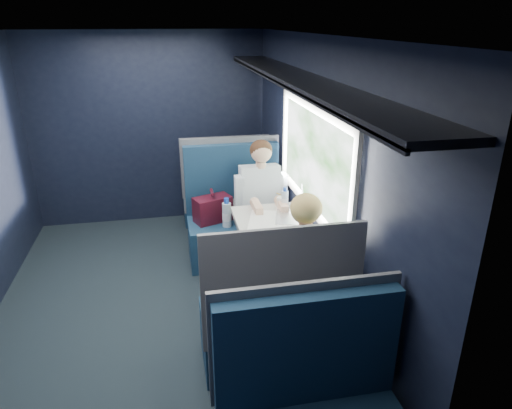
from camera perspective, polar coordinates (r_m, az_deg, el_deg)
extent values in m
cube|color=black|center=(4.25, -12.29, -12.91)|extent=(2.80, 4.20, 0.01)
cube|color=black|center=(3.92, 7.92, 3.30)|extent=(0.10, 4.20, 2.30)
cube|color=black|center=(5.79, -13.17, 9.09)|extent=(2.80, 0.10, 2.30)
cube|color=black|center=(1.85, -15.56, -21.43)|extent=(2.80, 0.10, 2.30)
cube|color=silver|center=(3.51, -15.60, 20.54)|extent=(2.80, 4.20, 0.10)
cube|color=beige|center=(3.75, 7.34, 11.87)|extent=(0.03, 1.84, 0.07)
cube|color=beige|center=(3.99, 6.75, -0.23)|extent=(0.03, 1.84, 0.07)
cube|color=beige|center=(3.06, 12.09, 0.94)|extent=(0.03, 0.07, 0.78)
cube|color=beige|center=(4.67, 3.68, 8.70)|extent=(0.03, 0.07, 0.78)
cube|color=black|center=(3.67, 5.09, 15.45)|extent=(0.36, 4.10, 0.04)
cube|color=black|center=(3.63, 2.41, 15.12)|extent=(0.02, 4.10, 0.03)
cube|color=red|center=(3.73, 7.51, 14.06)|extent=(0.01, 0.10, 0.12)
cylinder|color=#54565E|center=(4.11, -0.28, -7.78)|extent=(0.08, 0.08, 0.70)
cube|color=silver|center=(3.98, 2.26, -2.90)|extent=(0.62, 1.00, 0.04)
cube|color=#0D233C|center=(4.85, -2.39, -4.57)|extent=(1.00, 0.50, 0.45)
cube|color=#0D233C|center=(4.89, -3.05, 3.29)|extent=(1.00, 0.10, 0.75)
cube|color=#54565E|center=(4.93, -3.15, 3.77)|extent=(1.04, 0.03, 0.82)
cube|color=#54565E|center=(4.66, -2.36, -1.27)|extent=(0.06, 0.40, 0.20)
cube|color=#470F1E|center=(4.73, -5.45, -0.57)|extent=(0.42, 0.32, 0.26)
cylinder|color=#470F1E|center=(4.66, -5.53, 1.55)|extent=(0.08, 0.16, 0.03)
cylinder|color=silver|center=(4.60, -3.67, -1.29)|extent=(0.09, 0.09, 0.25)
cylinder|color=#1741B1|center=(4.54, -3.72, 0.47)|extent=(0.05, 0.05, 0.05)
cube|color=#0D233C|center=(3.54, 1.73, -15.78)|extent=(1.00, 0.50, 0.45)
cube|color=#0D233C|center=(2.96, 3.18, -10.10)|extent=(1.00, 0.10, 0.75)
cube|color=#54565E|center=(2.90, 3.46, -10.25)|extent=(1.04, 0.03, 0.82)
cube|color=#54565E|center=(3.40, 1.61, -10.94)|extent=(0.06, 0.40, 0.20)
cube|color=#0D233C|center=(5.84, -4.09, 0.21)|extent=(1.00, 0.40, 0.45)
cube|color=#0D233C|center=(5.43, -3.91, 4.72)|extent=(1.00, 0.10, 0.66)
cube|color=#54565E|center=(5.37, -3.84, 4.75)|extent=(1.04, 0.03, 0.72)
cube|color=#0D233C|center=(2.55, 6.40, -17.52)|extent=(1.00, 0.10, 0.66)
cube|color=#54565E|center=(2.58, 6.04, -16.42)|extent=(1.04, 0.03, 0.72)
cube|color=black|center=(4.63, 0.88, -1.70)|extent=(0.36, 0.44, 0.16)
cube|color=black|center=(4.59, 1.38, -6.17)|extent=(0.32, 0.12, 0.45)
cube|color=silver|center=(4.68, 0.49, 1.88)|extent=(0.40, 0.29, 0.53)
cylinder|color=#D8A88C|center=(4.56, 0.60, 5.01)|extent=(0.10, 0.10, 0.06)
sphere|color=#D8A88C|center=(4.50, 0.66, 6.58)|extent=(0.21, 0.21, 0.21)
sphere|color=#382114|center=(4.51, 0.62, 6.82)|extent=(0.22, 0.22, 0.22)
cube|color=silver|center=(4.61, -2.09, 1.52)|extent=(0.09, 0.12, 0.34)
cube|color=silver|center=(4.69, 3.22, 1.89)|extent=(0.09, 0.12, 0.34)
cube|color=black|center=(3.53, 5.29, -9.96)|extent=(0.36, 0.44, 0.16)
cube|color=black|center=(3.86, 4.29, -12.25)|extent=(0.32, 0.12, 0.45)
cube|color=black|center=(3.28, 6.23, -7.70)|extent=(0.40, 0.29, 0.53)
cylinder|color=#D8A88C|center=(3.18, 6.23, -2.97)|extent=(0.10, 0.10, 0.06)
sphere|color=#D8A88C|center=(3.14, 6.22, -0.59)|extent=(0.21, 0.21, 0.21)
sphere|color=tan|center=(3.12, 6.31, -0.44)|extent=(0.22, 0.22, 0.22)
cube|color=black|center=(3.26, 2.29, -7.77)|extent=(0.09, 0.12, 0.34)
cube|color=black|center=(3.37, 9.63, -6.94)|extent=(0.09, 0.12, 0.34)
cube|color=tan|center=(3.17, 6.64, -6.34)|extent=(0.26, 0.07, 0.36)
cube|color=white|center=(3.89, 2.96, -3.11)|extent=(0.75, 0.92, 0.01)
cube|color=silver|center=(4.12, 4.33, -1.61)|extent=(0.35, 0.41, 0.02)
cube|color=silver|center=(4.10, 6.07, 0.24)|extent=(0.11, 0.34, 0.24)
cube|color=black|center=(4.10, 5.97, 0.24)|extent=(0.09, 0.29, 0.20)
cylinder|color=silver|center=(4.29, 3.62, 0.57)|extent=(0.06, 0.06, 0.18)
cylinder|color=#1741B1|center=(4.25, 3.66, 1.94)|extent=(0.04, 0.04, 0.04)
cylinder|color=white|center=(4.34, 3.14, 0.30)|extent=(0.08, 0.08, 0.10)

